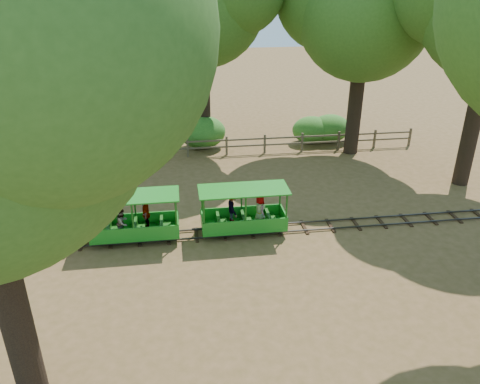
{
  "coord_description": "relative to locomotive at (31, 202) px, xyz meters",
  "views": [
    {
      "loc": [
        -3.46,
        -14.66,
        8.65
      ],
      "look_at": [
        -1.35,
        0.5,
        1.4
      ],
      "focal_mm": 35.0,
      "sensor_mm": 36.0,
      "label": 1
    }
  ],
  "objects": [
    {
      "name": "fence",
      "position": [
        8.42,
        7.93,
        -1.13
      ],
      "size": [
        18.1,
        0.1,
        1.0
      ],
      "color": "brown",
      "rests_on": "ground"
    },
    {
      "name": "carriage_rear",
      "position": [
        7.12,
        -0.02,
        -0.94
      ],
      "size": [
        3.17,
        1.29,
        1.64
      ],
      "color": "#1C811D",
      "rests_on": "track"
    },
    {
      "name": "locomotive",
      "position": [
        0.0,
        0.0,
        0.0
      ],
      "size": [
        2.65,
        1.25,
        3.04
      ],
      "color": "black",
      "rests_on": "ground"
    },
    {
      "name": "oak_nw",
      "position": [
        -0.11,
        6.01,
        5.36
      ],
      "size": [
        7.34,
        6.46,
        9.72
      ],
      "color": "#2D2116",
      "rests_on": "ground"
    },
    {
      "name": "carriage_front",
      "position": [
        3.31,
        -0.08,
        -0.97
      ],
      "size": [
        3.17,
        1.29,
        1.64
      ],
      "color": "#1C811D",
      "rests_on": "track"
    },
    {
      "name": "shrub_east",
      "position": [
        13.34,
        9.23,
        -0.94
      ],
      "size": [
        2.22,
        1.7,
        1.53
      ],
      "primitive_type": "ellipsoid",
      "color": "#2D6B1E",
      "rests_on": "ground"
    },
    {
      "name": "track",
      "position": [
        8.42,
        -0.07,
        -1.64
      ],
      "size": [
        22.0,
        1.0,
        0.1
      ],
      "color": "#3F3D3A",
      "rests_on": "ground"
    },
    {
      "name": "oak_ne",
      "position": [
        13.89,
        7.52,
        5.51
      ],
      "size": [
        7.95,
        7.0,
        10.08
      ],
      "color": "#2D2116",
      "rests_on": "ground"
    },
    {
      "name": "shrub_mid_w",
      "position": [
        6.27,
        9.23,
        -0.84
      ],
      "size": [
        2.49,
        1.92,
        1.73
      ],
      "primitive_type": "ellipsoid",
      "color": "#2D6B1E",
      "rests_on": "ground"
    },
    {
      "name": "shrub_mid_e",
      "position": [
        12.28,
        9.23,
        -0.97
      ],
      "size": [
        2.12,
        1.63,
        1.47
      ],
      "primitive_type": "ellipsoid",
      "color": "#2D6B1E",
      "rests_on": "ground"
    },
    {
      "name": "shrub_west",
      "position": [
        1.92,
        9.23,
        -0.78
      ],
      "size": [
        2.68,
        2.06,
        1.85
      ],
      "primitive_type": "ellipsoid",
      "color": "#2D6B1E",
      "rests_on": "ground"
    },
    {
      "name": "ground",
      "position": [
        8.42,
        -0.07,
        -1.71
      ],
      "size": [
        90.0,
        90.0,
        0.0
      ],
      "primitive_type": "plane",
      "color": "brown",
      "rests_on": "ground"
    }
  ]
}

